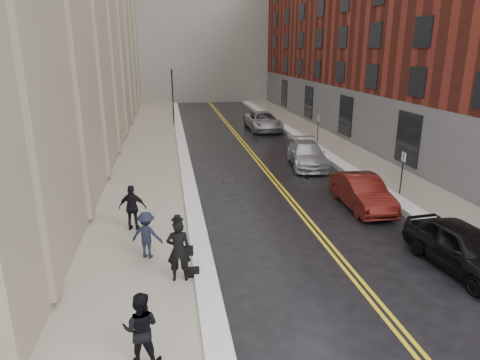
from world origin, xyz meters
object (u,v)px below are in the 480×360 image
object	(u,v)px
car_maroon	(362,192)
car_silver_near	(307,154)
car_silver_far	(263,121)
pedestrian_c	(133,208)
car_black	(464,248)
pedestrian_b	(147,235)
pedestrian_main	(179,250)
pedestrian_a	(141,328)

from	to	relation	value
car_maroon	car_silver_near	world-z (taller)	car_maroon
car_silver_near	car_silver_far	size ratio (longest dim) A/B	0.88
pedestrian_c	car_silver_near	bearing A→B (deg)	-130.07
car_black	car_maroon	bearing A→B (deg)	92.20
car_silver_far	pedestrian_b	size ratio (longest dim) A/B	3.52
car_black	pedestrian_b	distance (m)	10.41
car_maroon	pedestrian_c	size ratio (longest dim) A/B	2.48
car_maroon	car_silver_far	xyz separation A→B (m)	(-0.19, 19.80, 0.06)
car_silver_far	pedestrian_main	world-z (taller)	pedestrian_main
car_silver_far	pedestrian_a	bearing A→B (deg)	-108.40
car_black	pedestrian_b	size ratio (longest dim) A/B	2.75
car_silver_near	pedestrian_b	bearing A→B (deg)	-121.90
car_silver_far	pedestrian_a	world-z (taller)	pedestrian_a
pedestrian_a	car_silver_far	bearing A→B (deg)	-97.93
car_silver_near	car_maroon	bearing A→B (deg)	-80.69
car_black	car_silver_near	size ratio (longest dim) A/B	0.89
pedestrian_main	pedestrian_c	size ratio (longest dim) A/B	1.09
car_black	pedestrian_a	size ratio (longest dim) A/B	2.58
car_black	pedestrian_b	bearing A→B (deg)	162.27
car_silver_near	car_silver_far	distance (m)	12.41
pedestrian_b	pedestrian_c	size ratio (longest dim) A/B	0.90
car_maroon	car_silver_far	size ratio (longest dim) A/B	0.78
car_maroon	pedestrian_main	distance (m)	9.95
car_maroon	pedestrian_a	distance (m)	12.84
pedestrian_b	pedestrian_c	bearing A→B (deg)	-57.36
pedestrian_main	car_silver_far	bearing A→B (deg)	-104.52
car_silver_near	car_silver_far	world-z (taller)	car_silver_far
pedestrian_a	pedestrian_c	distance (m)	7.67
car_silver_far	pedestrian_main	xyz separation A→B (m)	(-8.19, -25.15, 0.34)
pedestrian_main	car_maroon	bearing A→B (deg)	-143.94
car_black	car_silver_far	bearing A→B (deg)	87.05
pedestrian_c	car_black	bearing A→B (deg)	165.10
car_maroon	pedestrian_main	world-z (taller)	pedestrian_main
pedestrian_c	pedestrian_main	bearing A→B (deg)	120.48
pedestrian_main	pedestrian_b	world-z (taller)	pedestrian_main
car_black	pedestrian_a	xyz separation A→B (m)	(-10.08, -2.88, 0.25)
car_black	car_silver_near	distance (m)	13.37
pedestrian_c	pedestrian_a	bearing A→B (deg)	104.17
car_black	car_silver_far	xyz separation A→B (m)	(-0.95, 25.75, 0.04)
pedestrian_a	car_maroon	bearing A→B (deg)	-126.80
car_silver_far	pedestrian_b	xyz separation A→B (m)	(-9.21, -23.46, 0.17)
pedestrian_a	pedestrian_b	xyz separation A→B (m)	(-0.08, 5.17, -0.05)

